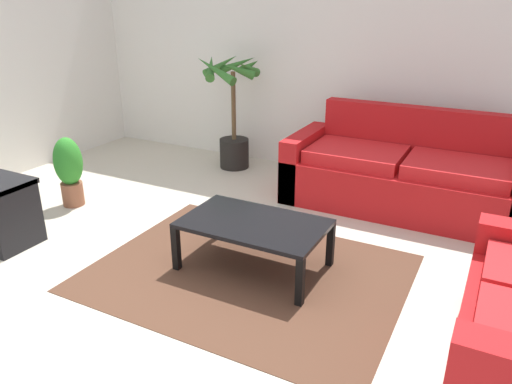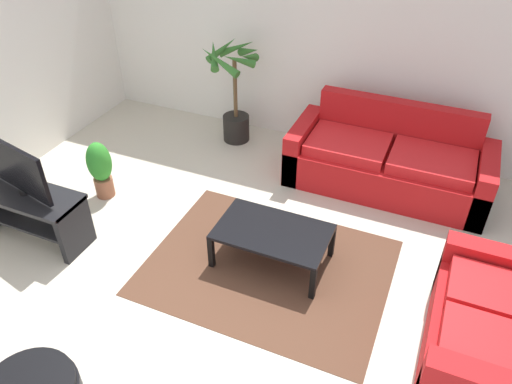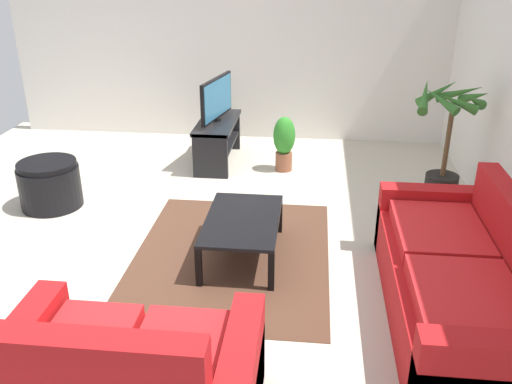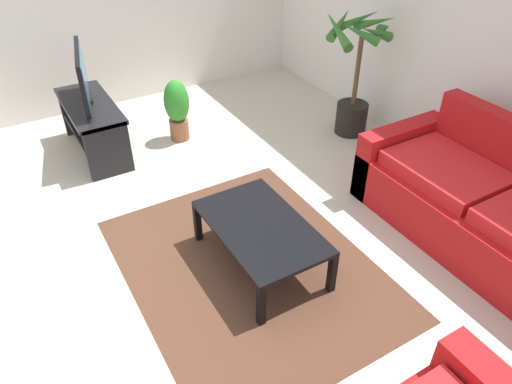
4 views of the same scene
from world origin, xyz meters
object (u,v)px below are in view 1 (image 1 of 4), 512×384
Objects in this scene: potted_palm at (232,116)px; potted_plant_small at (69,169)px; couch_main at (405,177)px; coffee_table at (254,227)px.

potted_palm is 1.88m from potted_plant_small.
potted_plant_small is at bearing -153.19° from couch_main.
couch_main is at bearing 26.81° from potted_plant_small.
coffee_table is (-0.73, -1.65, 0.03)m from couch_main.
potted_plant_small is (-0.81, -1.68, -0.25)m from potted_palm.
couch_main is 2.11× the size of coffee_table.
coffee_table is at bearing -6.30° from potted_plant_small.
potted_plant_small is (-2.82, -1.42, 0.06)m from couch_main.
potted_palm is (-1.29, 1.91, 0.28)m from coffee_table.
couch_main reaches higher than coffee_table.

